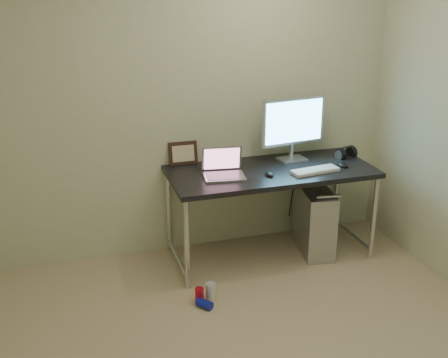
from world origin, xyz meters
TOP-DOWN VIEW (x-y plane):
  - wall_back at (0.00, 1.75)m, footprint 3.50×0.02m
  - desk at (0.62, 1.40)m, footprint 1.62×0.71m
  - tower_computer at (1.00, 1.36)m, footprint 0.31×0.56m
  - cable_a at (0.95, 1.70)m, footprint 0.01×0.16m
  - cable_b at (1.04, 1.68)m, footprint 0.02×0.11m
  - can_red at (-0.12, 0.87)m, footprint 0.08×0.08m
  - can_white at (-0.04, 0.87)m, footprint 0.09×0.09m
  - can_blue at (-0.11, 0.79)m, footprint 0.12×0.13m
  - laptop at (0.21, 1.37)m, footprint 0.34×0.29m
  - monitor at (0.87, 1.56)m, footprint 0.56×0.19m
  - keyboard at (0.92, 1.24)m, footprint 0.40×0.17m
  - mouse_right at (1.19, 1.29)m, footprint 0.08×0.12m
  - mouse_left at (0.55, 1.27)m, footprint 0.07×0.10m
  - headphones at (1.33, 1.50)m, footprint 0.19×0.11m
  - picture_frame at (-0.02, 1.73)m, footprint 0.23×0.07m
  - webcam at (0.27, 1.70)m, footprint 0.04×0.03m

SIDE VIEW (x-z plane):
  - can_blue at x=-0.11m, z-range 0.00..0.06m
  - can_red at x=-0.12m, z-range 0.00..0.11m
  - can_white at x=-0.04m, z-range 0.00..0.13m
  - tower_computer at x=1.00m, z-range -0.02..0.57m
  - cable_b at x=1.04m, z-range 0.02..0.74m
  - cable_a at x=0.95m, z-range 0.06..0.74m
  - desk at x=0.62m, z-range 0.30..1.05m
  - keyboard at x=0.92m, z-range 0.75..0.77m
  - mouse_left at x=0.55m, z-range 0.75..0.78m
  - mouse_right at x=1.19m, z-range 0.75..0.79m
  - headphones at x=1.33m, z-range 0.72..0.84m
  - laptop at x=0.21m, z-range 0.69..0.91m
  - webcam at x=0.27m, z-range 0.78..0.89m
  - picture_frame at x=-0.02m, z-range 0.75..0.94m
  - monitor at x=0.87m, z-range 0.79..1.32m
  - wall_back at x=0.00m, z-range 0.00..2.50m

